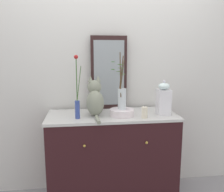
% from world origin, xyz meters
% --- Properties ---
extents(wall_back, '(4.40, 0.08, 2.60)m').
position_xyz_m(wall_back, '(0.00, 0.34, 1.30)').
color(wall_back, silver).
rests_on(wall_back, ground_plane).
extents(sideboard, '(1.25, 0.55, 0.91)m').
position_xyz_m(sideboard, '(0.00, -0.00, 0.46)').
color(sideboard, black).
rests_on(sideboard, ground_plane).
extents(mirror_leaning, '(0.38, 0.03, 0.76)m').
position_xyz_m(mirror_leaning, '(-0.00, 0.24, 1.29)').
color(mirror_leaning, black).
rests_on(mirror_leaning, sideboard).
extents(cat_sitting, '(0.17, 0.42, 0.38)m').
position_xyz_m(cat_sitting, '(-0.16, -0.02, 1.07)').
color(cat_sitting, gray).
rests_on(cat_sitting, sideboard).
extents(vase_slim_green, '(0.06, 0.04, 0.57)m').
position_xyz_m(vase_slim_green, '(-0.33, -0.11, 1.07)').
color(vase_slim_green, '#334694').
rests_on(vase_slim_green, sideboard).
extents(bowl_porcelain, '(0.23, 0.23, 0.07)m').
position_xyz_m(bowl_porcelain, '(0.08, -0.07, 0.94)').
color(bowl_porcelain, white).
rests_on(bowl_porcelain, sideboard).
extents(vase_glass_clear, '(0.15, 0.12, 0.53)m').
position_xyz_m(vase_glass_clear, '(0.08, -0.07, 1.11)').
color(vase_glass_clear, silver).
rests_on(vase_glass_clear, bowl_porcelain).
extents(jar_lidded_porcelain, '(0.12, 0.12, 0.33)m').
position_xyz_m(jar_lidded_porcelain, '(0.49, -0.07, 1.06)').
color(jar_lidded_porcelain, white).
rests_on(jar_lidded_porcelain, sideboard).
extents(candle_pillar, '(0.05, 0.05, 0.11)m').
position_xyz_m(candle_pillar, '(0.28, -0.17, 0.96)').
color(candle_pillar, beige).
rests_on(candle_pillar, sideboard).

